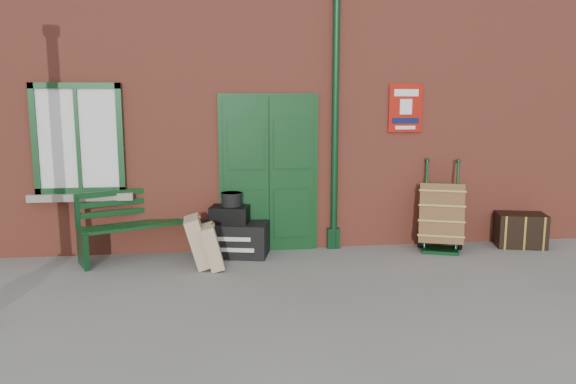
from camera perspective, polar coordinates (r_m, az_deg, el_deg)
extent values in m
plane|color=gray|center=(6.92, 1.77, -9.00)|extent=(80.00, 80.00, 0.00)
cube|color=#AA4B36|center=(10.03, -1.39, 8.43)|extent=(10.00, 4.00, 4.00)
cube|color=#0F3717|center=(8.04, -1.96, 1.69)|extent=(1.42, 0.12, 2.32)
cube|color=white|center=(8.15, -20.57, 5.08)|extent=(1.20, 0.08, 1.50)
cylinder|color=#0C3318|center=(8.07, 4.83, 8.11)|extent=(0.10, 0.10, 4.00)
cube|color=#A4140B|center=(8.40, 11.85, 8.34)|extent=(0.50, 0.03, 0.70)
cube|color=#0F3717|center=(7.98, -14.85, -3.25)|extent=(1.62, 1.02, 0.04)
cube|color=#0F3717|center=(8.14, -15.39, -0.89)|extent=(1.47, 0.67, 0.42)
cube|color=#0C3318|center=(7.87, -20.12, -5.48)|extent=(0.25, 0.46, 0.48)
cube|color=#0C3318|center=(8.27, -9.69, -4.31)|extent=(0.25, 0.46, 0.48)
cube|color=black|center=(7.95, -5.54, -4.78)|extent=(1.04, 0.72, 0.47)
cube|color=black|center=(7.87, -5.94, -2.29)|extent=(0.59, 0.49, 0.24)
cylinder|color=black|center=(7.85, -5.76, -0.74)|extent=(0.34, 0.34, 0.19)
cube|color=tan|center=(7.45, -9.10, -4.99)|extent=(0.37, 0.48, 0.69)
cube|color=tan|center=(7.36, -7.71, -5.52)|extent=(0.31, 0.43, 0.59)
cube|color=#0C3318|center=(8.43, 15.17, -5.72)|extent=(0.60, 0.51, 0.05)
cylinder|color=#0C3318|center=(8.46, 13.82, -1.25)|extent=(0.16, 0.35, 1.28)
cylinder|color=#0C3318|center=(8.49, 16.80, -1.36)|extent=(0.16, 0.35, 1.28)
cylinder|color=black|center=(8.60, 13.20, -4.70)|extent=(0.13, 0.24, 0.24)
cylinder|color=black|center=(8.62, 17.08, -4.82)|extent=(0.13, 0.24, 0.24)
cube|color=brown|center=(8.48, 15.27, -2.20)|extent=(0.82, 0.85, 0.94)
cube|color=black|center=(9.08, 22.54, -3.58)|extent=(0.78, 0.61, 0.50)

